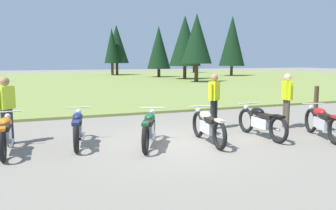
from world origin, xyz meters
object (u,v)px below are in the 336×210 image
object	(u,v)px
motorcycle_cream	(208,126)
rider_checking_bike	(6,106)
motorcycle_black	(261,121)
motorcycle_red	(322,122)
motorcycle_navy	(78,128)
rider_in_hivis_vest	(287,97)
rider_with_back_turned	(214,98)
motorcycle_british_green	(149,128)
trail_marker_post	(316,100)
motorcycle_orange	(6,134)

from	to	relation	value
motorcycle_cream	rider_checking_bike	distance (m)	5.03
motorcycle_black	motorcycle_red	size ratio (longest dim) A/B	1.05
motorcycle_navy	motorcycle_red	xyz separation A→B (m)	(6.18, -1.60, 0.00)
rider_in_hivis_vest	rider_with_back_turned	size ratio (longest dim) A/B	1.00
motorcycle_navy	motorcycle_black	world-z (taller)	same
motorcycle_british_green	rider_checking_bike	size ratio (longest dim) A/B	1.16
motorcycle_cream	trail_marker_post	size ratio (longest dim) A/B	1.92
motorcycle_cream	motorcycle_red	distance (m)	3.17
motorcycle_cream	motorcycle_black	bearing A→B (deg)	0.62
motorcycle_black	trail_marker_post	size ratio (longest dim) A/B	1.93
motorcycle_cream	rider_in_hivis_vest	world-z (taller)	rider_in_hivis_vest
motorcycle_british_green	rider_checking_bike	distance (m)	3.58
motorcycle_black	rider_checking_bike	size ratio (longest dim) A/B	1.26
motorcycle_british_green	rider_checking_bike	bearing A→B (deg)	154.74
trail_marker_post	rider_checking_bike	bearing A→B (deg)	-175.82
motorcycle_cream	motorcycle_black	distance (m)	1.63
motorcycle_black	rider_in_hivis_vest	xyz separation A→B (m)	(1.55, 0.82, 0.51)
rider_with_back_turned	rider_checking_bike	xyz separation A→B (m)	(-5.71, 0.22, 0.00)
motorcycle_navy	rider_with_back_turned	size ratio (longest dim) A/B	1.25
motorcycle_cream	trail_marker_post	distance (m)	6.60
motorcycle_black	motorcycle_british_green	bearing A→B (deg)	175.87
motorcycle_red	trail_marker_post	distance (m)	4.37
trail_marker_post	motorcycle_navy	bearing A→B (deg)	-170.14
motorcycle_black	motorcycle_red	xyz separation A→B (m)	(1.48, -0.67, 0.00)
motorcycle_orange	motorcycle_black	xyz separation A→B (m)	(6.29, -0.80, 0.00)
motorcycle_navy	rider_in_hivis_vest	distance (m)	6.28
motorcycle_navy	motorcycle_cream	world-z (taller)	same
motorcycle_cream	rider_with_back_turned	distance (m)	1.92
motorcycle_red	rider_in_hivis_vest	bearing A→B (deg)	87.14
rider_with_back_turned	motorcycle_navy	bearing A→B (deg)	-171.92
motorcycle_navy	motorcycle_black	bearing A→B (deg)	-11.21
motorcycle_cream	motorcycle_black	world-z (taller)	same
motorcycle_orange	motorcycle_red	world-z (taller)	same
motorcycle_red	rider_checking_bike	bearing A→B (deg)	162.84
rider_with_back_turned	motorcycle_cream	bearing A→B (deg)	-123.88
motorcycle_british_green	motorcycle_red	bearing A→B (deg)	-11.01
rider_checking_bike	rider_in_hivis_vest	bearing A→B (deg)	-6.65
motorcycle_orange	rider_checking_bike	size ratio (longest dim) A/B	1.26
motorcycle_british_green	motorcycle_black	xyz separation A→B (m)	(3.10, -0.22, 0.00)
motorcycle_red	trail_marker_post	bearing A→B (deg)	46.92
motorcycle_orange	motorcycle_red	size ratio (longest dim) A/B	1.05
motorcycle_british_green	motorcycle_black	distance (m)	3.11
motorcycle_navy	motorcycle_british_green	bearing A→B (deg)	-23.88
rider_with_back_turned	trail_marker_post	distance (m)	5.17
motorcycle_black	rider_checking_bike	xyz separation A→B (m)	(-6.31, 1.74, 0.51)
motorcycle_cream	rider_in_hivis_vest	distance (m)	3.33
rider_in_hivis_vest	motorcycle_black	bearing A→B (deg)	-152.08
motorcycle_british_green	rider_with_back_turned	distance (m)	2.86
motorcycle_red	rider_with_back_turned	bearing A→B (deg)	133.53
rider_in_hivis_vest	rider_with_back_turned	distance (m)	2.26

